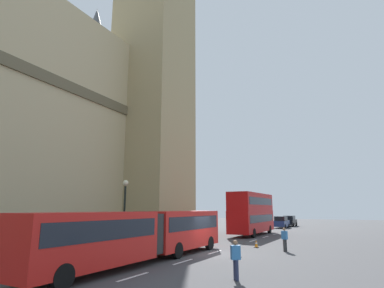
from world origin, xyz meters
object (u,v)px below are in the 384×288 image
double_decker_bus (252,212)px  traffic_cone_west (238,253)px  sedan_lead (281,222)px  traffic_cone_middle (256,244)px  street_lamp (124,209)px  sedan_trailing (290,221)px  pedestrian_near_cones (236,258)px  pedestrian_by_kerb (285,239)px  articulated_bus (144,231)px

double_decker_bus → traffic_cone_west: size_ratio=18.42×
sedan_lead → traffic_cone_middle: bearing=-172.0°
street_lamp → traffic_cone_middle: bearing=-51.9°
traffic_cone_west → street_lamp: (-0.89, 8.80, 2.77)m
sedan_trailing → pedestrian_near_cones: size_ratio=2.60×
traffic_cone_west → pedestrian_near_cones: bearing=-160.9°
sedan_trailing → pedestrian_by_kerb: sedan_trailing is taller
sedan_lead → articulated_bus: bearing=180.0°
articulated_bus → sedan_trailing: (42.89, -0.27, -0.83)m
articulated_bus → sedan_trailing: size_ratio=3.71×
traffic_cone_west → street_lamp: size_ratio=0.11×
sedan_trailing → traffic_cone_middle: (-32.96, -3.55, -0.63)m
traffic_cone_middle → traffic_cone_west: bearing=-175.3°
sedan_trailing → pedestrian_by_kerb: size_ratio=2.60×
sedan_lead → street_lamp: street_lamp is taller
articulated_bus → sedan_lead: (37.15, -0.01, -0.83)m
street_lamp → traffic_cone_west: bearing=-84.2°
sedan_lead → pedestrian_by_kerb: sedan_lead is taller
double_decker_bus → street_lamp: street_lamp is taller
pedestrian_by_kerb → traffic_cone_middle: bearing=61.6°
articulated_bus → sedan_lead: size_ratio=3.71×
street_lamp → sedan_lead: bearing=-7.6°
traffic_cone_middle → pedestrian_near_cones: (-11.77, -2.59, 0.63)m
traffic_cone_west → traffic_cone_middle: size_ratio=1.00×
sedan_trailing → articulated_bus: bearing=179.6°
pedestrian_near_cones → pedestrian_by_kerb: (10.38, 0.01, 0.00)m
sedan_lead → pedestrian_near_cones: size_ratio=2.60×
sedan_trailing → pedestrian_by_kerb: 34.90m
double_decker_bus → street_lamp: 18.60m
double_decker_bus → traffic_cone_middle: (-11.51, -3.83, -2.43)m
articulated_bus → pedestrian_by_kerb: 10.70m
double_decker_bus → street_lamp: (-18.04, 4.50, 0.35)m
articulated_bus → traffic_cone_middle: size_ratio=28.14×
double_decker_bus → traffic_cone_west: 17.85m
double_decker_bus → traffic_cone_west: double_decker_bus is taller
street_lamp → pedestrian_near_cones: bearing=-115.6°
pedestrian_near_cones → street_lamp: bearing=64.4°
pedestrian_near_cones → traffic_cone_middle: bearing=12.4°
traffic_cone_west → sedan_trailing: bearing=5.9°
traffic_cone_middle → street_lamp: size_ratio=0.11×
street_lamp → double_decker_bus: bearing=-14.0°
traffic_cone_west → sedan_lead: bearing=7.4°
traffic_cone_middle → pedestrian_by_kerb: size_ratio=0.34×
sedan_lead → sedan_trailing: bearing=-2.6°
pedestrian_by_kerb → sedan_trailing: bearing=10.1°
double_decker_bus → pedestrian_near_cones: size_ratio=6.32×
street_lamp → pedestrian_near_cones: 12.30m
traffic_cone_west → traffic_cone_middle: same height
sedan_lead → traffic_cone_middle: size_ratio=7.59×
traffic_cone_middle → pedestrian_by_kerb: pedestrian_by_kerb is taller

